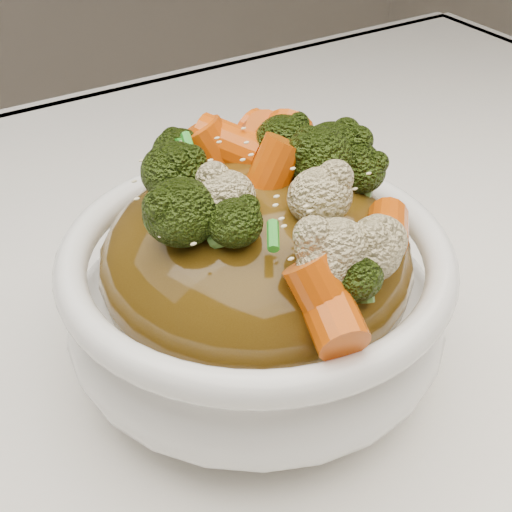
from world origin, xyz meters
TOP-DOWN VIEW (x-y plane):
  - tablecloth at (0.00, 0.00)m, footprint 1.20×0.80m
  - bowl at (0.03, -0.03)m, footprint 0.22×0.22m
  - sauce_base at (0.03, -0.03)m, footprint 0.18×0.18m
  - carrots at (0.03, -0.03)m, footprint 0.18×0.18m
  - broccoli at (0.03, -0.03)m, footprint 0.18×0.18m
  - cauliflower at (0.03, -0.03)m, footprint 0.18×0.18m
  - scallions at (0.03, -0.03)m, footprint 0.13×0.13m
  - sesame_seeds at (0.03, -0.03)m, footprint 0.16×0.16m

SIDE VIEW (x-z plane):
  - tablecloth at x=0.00m, z-range 0.71..0.75m
  - bowl at x=0.03m, z-range 0.75..0.84m
  - sauce_base at x=0.03m, z-range 0.78..0.87m
  - cauliflower at x=0.03m, z-range 0.87..0.90m
  - broccoli at x=0.03m, z-range 0.86..0.91m
  - carrots at x=0.03m, z-range 0.86..0.91m
  - scallions at x=0.03m, z-range 0.88..0.90m
  - sesame_seeds at x=0.03m, z-range 0.88..0.89m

